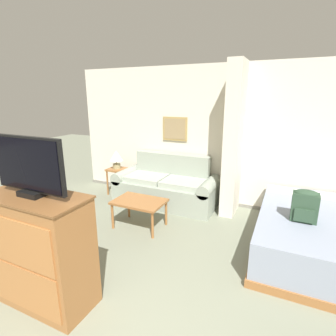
# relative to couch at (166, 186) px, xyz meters

# --- Properties ---
(wall_back) EXTENTS (6.48, 0.16, 2.60)m
(wall_back) POSITION_rel_couch_xyz_m (1.04, 0.48, 0.96)
(wall_back) COLOR silver
(wall_back) RESTS_ON ground_plane
(wall_partition_pillar) EXTENTS (0.24, 0.60, 2.60)m
(wall_partition_pillar) POSITION_rel_couch_xyz_m (1.22, 0.12, 0.97)
(wall_partition_pillar) COLOR silver
(wall_partition_pillar) RESTS_ON ground_plane
(couch) EXTENTS (1.98, 0.84, 0.93)m
(couch) POSITION_rel_couch_xyz_m (0.00, 0.00, 0.00)
(couch) COLOR #99A393
(couch) RESTS_ON ground_plane
(coffee_table) EXTENTS (0.79, 0.54, 0.45)m
(coffee_table) POSITION_rel_couch_xyz_m (0.04, -1.08, 0.07)
(coffee_table) COLOR #996033
(coffee_table) RESTS_ON ground_plane
(side_table) EXTENTS (0.36, 0.36, 0.56)m
(side_table) POSITION_rel_couch_xyz_m (-1.16, 0.01, 0.11)
(side_table) COLOR #996033
(side_table) RESTS_ON ground_plane
(table_lamp) EXTENTS (0.29, 0.29, 0.38)m
(table_lamp) POSITION_rel_couch_xyz_m (-1.16, 0.01, 0.48)
(table_lamp) COLOR tan
(table_lamp) RESTS_ON side_table
(tv_dresser) EXTENTS (1.05, 0.50, 1.15)m
(tv_dresser) POSITION_rel_couch_xyz_m (-0.02, -2.85, 0.24)
(tv_dresser) COLOR #996033
(tv_dresser) RESTS_ON ground_plane
(tv) EXTENTS (0.83, 0.16, 0.55)m
(tv) POSITION_rel_couch_xyz_m (-0.02, -2.85, 1.09)
(tv) COLOR black
(tv) RESTS_ON tv_dresser
(bed) EXTENTS (1.43, 2.17, 0.54)m
(bed) POSITION_rel_couch_xyz_m (2.52, -0.70, -0.06)
(bed) COLOR #996033
(bed) RESTS_ON ground_plane
(backpack) EXTENTS (0.30, 0.21, 0.40)m
(backpack) POSITION_rel_couch_xyz_m (2.34, -0.96, 0.41)
(backpack) COLOR #2D4733
(backpack) RESTS_ON bed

